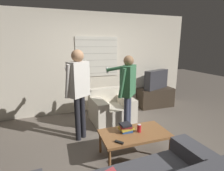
% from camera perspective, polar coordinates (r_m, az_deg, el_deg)
% --- Properties ---
extents(ground_plane, '(16.00, 16.00, 0.00)m').
position_cam_1_polar(ground_plane, '(3.19, 4.03, -20.12)').
color(ground_plane, '#665B51').
extents(wall_back, '(5.20, 0.08, 2.55)m').
position_cam_1_polar(wall_back, '(4.63, -5.45, 7.28)').
color(wall_back, beige).
rests_on(wall_back, ground_plane).
extents(armchair_beige, '(0.95, 0.87, 0.74)m').
position_cam_1_polar(armchair_beige, '(4.11, -0.31, -7.51)').
color(armchair_beige, beige).
rests_on(armchair_beige, ground_plane).
extents(coffee_table, '(1.07, 0.58, 0.40)m').
position_cam_1_polar(coffee_table, '(2.89, 7.35, -15.65)').
color(coffee_table, brown).
rests_on(coffee_table, ground_plane).
extents(tv_stand, '(1.01, 0.45, 0.54)m').
position_cam_1_polar(tv_stand, '(5.20, 13.92, -3.80)').
color(tv_stand, '#33281E').
rests_on(tv_stand, ground_plane).
extents(tv, '(0.84, 0.51, 0.52)m').
position_cam_1_polar(tv, '(5.08, 14.22, 1.94)').
color(tv, '#2D2D33').
rests_on(tv, tv_stand).
extents(person_left_standing, '(0.48, 0.81, 1.67)m').
position_cam_1_polar(person_left_standing, '(3.18, -10.96, 0.37)').
color(person_left_standing, black).
rests_on(person_left_standing, ground_plane).
extents(person_right_standing, '(0.50, 0.78, 1.56)m').
position_cam_1_polar(person_right_standing, '(3.39, 5.07, -0.01)').
color(person_right_standing, '#33384C').
rests_on(person_right_standing, ground_plane).
extents(book_stack, '(0.24, 0.19, 0.14)m').
position_cam_1_polar(book_stack, '(2.85, 4.61, -13.55)').
color(book_stack, '#284C89').
rests_on(book_stack, coffee_table).
extents(soda_can, '(0.07, 0.07, 0.13)m').
position_cam_1_polar(soda_can, '(2.88, 8.85, -13.59)').
color(soda_can, red).
rests_on(soda_can, coffee_table).
extents(spare_remote, '(0.12, 0.12, 0.02)m').
position_cam_1_polar(spare_remote, '(2.58, 2.32, -18.02)').
color(spare_remote, black).
rests_on(spare_remote, coffee_table).
extents(floor_fan, '(0.28, 0.20, 0.35)m').
position_cam_1_polar(floor_fan, '(4.76, 6.31, -6.51)').
color(floor_fan, '#A8A8AD').
rests_on(floor_fan, ground_plane).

